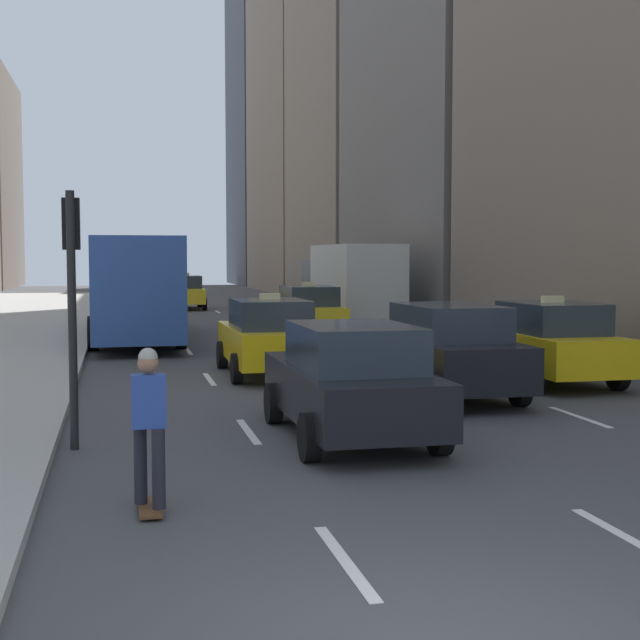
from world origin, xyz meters
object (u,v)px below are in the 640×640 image
at_px(box_truck, 350,282).
at_px(traffic_light_pole, 72,277).
at_px(taxi_lead, 547,342).
at_px(taxi_fourth, 308,311).
at_px(taxi_third, 185,292).
at_px(sedan_silver_behind, 445,350).
at_px(city_bus, 134,285).
at_px(sedan_black_near, 350,380).
at_px(taxi_second, 269,336).
at_px(skateboarder, 149,422).

xyz_separation_m(box_truck, traffic_light_pole, (-9.55, -21.20, 0.70)).
relative_size(taxi_lead, taxi_fourth, 1.00).
distance_m(taxi_third, sedan_silver_behind, 30.23).
relative_size(city_bus, box_truck, 1.38).
bearing_deg(sedan_black_near, taxi_fourth, 80.22).
bearing_deg(box_truck, city_bus, -151.30).
bearing_deg(taxi_third, taxi_second, -90.00).
height_order(taxi_third, taxi_fourth, same).
height_order(box_truck, traffic_light_pole, traffic_light_pole).
bearing_deg(traffic_light_pole, taxi_second, 60.93).
xyz_separation_m(taxi_third, skateboarder, (-3.03, -36.81, 0.08)).
bearing_deg(taxi_fourth, skateboarder, -106.69).
bearing_deg(skateboarder, taxi_fourth, 73.31).
xyz_separation_m(taxi_lead, traffic_light_pole, (-9.55, -4.54, 1.53)).
relative_size(taxi_third, skateboarder, 2.52).
distance_m(sedan_silver_behind, skateboarder, 8.89).
distance_m(taxi_third, box_truck, 13.44).
xyz_separation_m(taxi_third, sedan_black_near, (0.00, -33.62, -0.01)).
height_order(taxi_second, taxi_third, same).
height_order(city_bus, box_truck, city_bus).
bearing_deg(sedan_black_near, taxi_second, 90.00).
bearing_deg(sedan_silver_behind, box_truck, 81.12).
distance_m(city_bus, traffic_light_pole, 16.64).
bearing_deg(traffic_light_pole, sedan_silver_behind, 25.94).
distance_m(taxi_fourth, skateboarder, 20.30).
distance_m(skateboarder, traffic_light_pole, 3.83).
xyz_separation_m(sedan_black_near, skateboarder, (-3.03, -3.19, 0.09)).
distance_m(taxi_lead, taxi_third, 29.39).
relative_size(taxi_third, box_truck, 0.52).
bearing_deg(city_bus, taxi_second, -73.49).
relative_size(sedan_black_near, box_truck, 0.54).
bearing_deg(taxi_lead, taxi_third, 100.98).
bearing_deg(city_bus, taxi_lead, -55.09).
bearing_deg(city_bus, taxi_fourth, -5.82).
height_order(sedan_silver_behind, box_truck, box_truck).
bearing_deg(traffic_light_pole, taxi_lead, 25.40).
bearing_deg(taxi_fourth, taxi_second, -107.44).
xyz_separation_m(taxi_third, sedan_silver_behind, (2.80, -30.10, 0.03)).
xyz_separation_m(taxi_lead, sedan_black_near, (-5.60, -4.77, -0.01)).
bearing_deg(traffic_light_pole, box_truck, 65.75).
bearing_deg(traffic_light_pole, sedan_black_near, -3.35).
distance_m(taxi_fourth, box_truck, 5.94).
xyz_separation_m(taxi_second, sedan_black_near, (0.00, -7.34, -0.01)).
relative_size(sedan_silver_behind, box_truck, 0.58).
relative_size(taxi_third, traffic_light_pole, 1.22).
relative_size(sedan_black_near, city_bus, 0.39).
bearing_deg(city_bus, traffic_light_pole, -93.92).
distance_m(taxi_second, traffic_light_pole, 8.27).
xyz_separation_m(sedan_black_near, city_bus, (-2.81, 16.82, 0.91)).
distance_m(taxi_second, taxi_third, 26.28).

